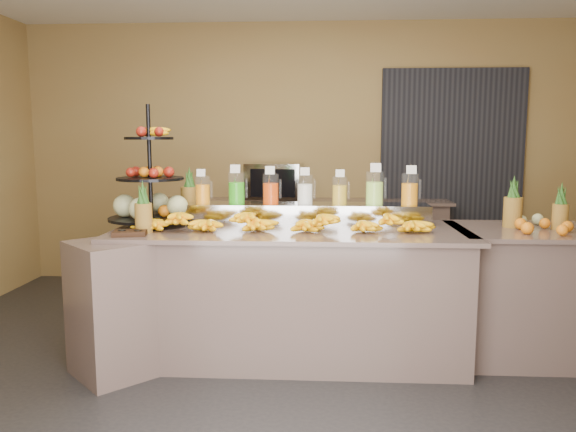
# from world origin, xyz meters

# --- Properties ---
(ground) EXTENTS (6.00, 6.00, 0.00)m
(ground) POSITION_xyz_m (0.00, 0.00, 0.00)
(ground) COLOR black
(ground) RESTS_ON ground
(room_envelope) EXTENTS (6.04, 5.02, 2.82)m
(room_envelope) POSITION_xyz_m (0.19, 0.79, 1.88)
(room_envelope) COLOR olive
(room_envelope) RESTS_ON ground
(buffet_counter) EXTENTS (2.75, 1.25, 0.93)m
(buffet_counter) POSITION_xyz_m (-0.12, 0.26, 0.47)
(buffet_counter) COLOR gray
(buffet_counter) RESTS_ON ground
(right_counter) EXTENTS (1.08, 0.88, 0.93)m
(right_counter) POSITION_xyz_m (1.70, 0.40, 0.47)
(right_counter) COLOR gray
(right_counter) RESTS_ON ground
(back_ledge) EXTENTS (3.10, 0.55, 0.93)m
(back_ledge) POSITION_xyz_m (0.00, 2.25, 0.47)
(back_ledge) COLOR gray
(back_ledge) RESTS_ON ground
(pitcher_tray) EXTENTS (1.85, 0.30, 0.15)m
(pitcher_tray) POSITION_xyz_m (0.09, 0.58, 1.01)
(pitcher_tray) COLOR gray
(pitcher_tray) RESTS_ON buffet_counter
(juice_pitcher_orange_a) EXTENTS (0.11, 0.12, 0.27)m
(juice_pitcher_orange_a) POSITION_xyz_m (-0.69, 0.58, 1.17)
(juice_pitcher_orange_a) COLOR silver
(juice_pitcher_orange_a) RESTS_ON pitcher_tray
(juice_pitcher_green) EXTENTS (0.13, 0.13, 0.31)m
(juice_pitcher_green) POSITION_xyz_m (-0.43, 0.58, 1.18)
(juice_pitcher_green) COLOR silver
(juice_pitcher_green) RESTS_ON pitcher_tray
(juice_pitcher_orange_b) EXTENTS (0.12, 0.13, 0.30)m
(juice_pitcher_orange_b) POSITION_xyz_m (-0.17, 0.58, 1.18)
(juice_pitcher_orange_b) COLOR silver
(juice_pitcher_orange_b) RESTS_ON pitcher_tray
(juice_pitcher_milk) EXTENTS (0.12, 0.12, 0.29)m
(juice_pitcher_milk) POSITION_xyz_m (0.09, 0.58, 1.18)
(juice_pitcher_milk) COLOR silver
(juice_pitcher_milk) RESTS_ON pitcher_tray
(juice_pitcher_lemon) EXTENTS (0.11, 0.12, 0.27)m
(juice_pitcher_lemon) POSITION_xyz_m (0.35, 0.58, 1.17)
(juice_pitcher_lemon) COLOR silver
(juice_pitcher_lemon) RESTS_ON pitcher_tray
(juice_pitcher_lime) EXTENTS (0.13, 0.14, 0.32)m
(juice_pitcher_lime) POSITION_xyz_m (0.61, 0.58, 1.19)
(juice_pitcher_lime) COLOR silver
(juice_pitcher_lime) RESTS_ON pitcher_tray
(juice_pitcher_orange_c) EXTENTS (0.13, 0.13, 0.30)m
(juice_pitcher_orange_c) POSITION_xyz_m (0.87, 0.58, 1.18)
(juice_pitcher_orange_c) COLOR silver
(juice_pitcher_orange_c) RESTS_ON pitcher_tray
(banana_heap) EXTENTS (2.05, 0.19, 0.17)m
(banana_heap) POSITION_xyz_m (-0.05, 0.23, 1.00)
(banana_heap) COLOR #FFBA0C
(banana_heap) RESTS_ON buffet_counter
(fruit_stand) EXTENTS (0.79, 0.79, 0.89)m
(fruit_stand) POSITION_xyz_m (-1.01, 0.44, 1.16)
(fruit_stand) COLOR black
(fruit_stand) RESTS_ON buffet_counter
(condiment_caddy) EXTENTS (0.24, 0.20, 0.03)m
(condiment_caddy) POSITION_xyz_m (-1.05, -0.03, 0.95)
(condiment_caddy) COLOR black
(condiment_caddy) RESTS_ON buffet_counter
(pineapple_left_a) EXTENTS (0.12, 0.12, 0.36)m
(pineapple_left_a) POSITION_xyz_m (-1.00, 0.09, 1.06)
(pineapple_left_a) COLOR brown
(pineapple_left_a) RESTS_ON buffet_counter
(pineapple_left_b) EXTENTS (0.14, 0.14, 0.42)m
(pineapple_left_b) POSITION_xyz_m (-0.82, 0.72, 1.09)
(pineapple_left_b) COLOR brown
(pineapple_left_b) RESTS_ON buffet_counter
(right_fruit_pile) EXTENTS (0.41, 0.39, 0.22)m
(right_fruit_pile) POSITION_xyz_m (1.73, 0.34, 1.00)
(right_fruit_pile) COLOR brown
(right_fruit_pile) RESTS_ON right_counter
(oven_warmer) EXTENTS (0.61, 0.45, 0.38)m
(oven_warmer) POSITION_xyz_m (-0.28, 2.25, 1.12)
(oven_warmer) COLOR gray
(oven_warmer) RESTS_ON back_ledge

